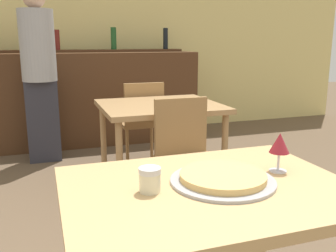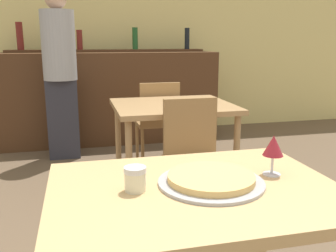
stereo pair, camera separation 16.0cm
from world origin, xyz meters
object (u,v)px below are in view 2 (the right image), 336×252
at_px(pizza_tray, 211,180).
at_px(cheese_shaker, 135,179).
at_px(chair_far_side_back, 158,118).
at_px(wine_glass, 273,147).
at_px(chair_far_side_front, 194,152).
at_px(person_standing, 60,69).

height_order(pizza_tray, cheese_shaker, cheese_shaker).
xyz_separation_m(chair_far_side_back, wine_glass, (-0.02, -2.25, 0.34)).
bearing_deg(chair_far_side_front, cheese_shaker, -117.44).
bearing_deg(pizza_tray, cheese_shaker, 179.43).
relative_size(pizza_tray, wine_glass, 2.46).
bearing_deg(wine_glass, chair_far_side_front, 88.73).
height_order(chair_far_side_back, wine_glass, wine_glass).
height_order(chair_far_side_front, cheese_shaker, chair_far_side_front).
distance_m(pizza_tray, person_standing, 2.90).
bearing_deg(person_standing, chair_far_side_front, -62.13).
xyz_separation_m(chair_far_side_front, cheese_shaker, (-0.57, -1.10, 0.27)).
distance_m(chair_far_side_front, chair_far_side_back, 1.18).
xyz_separation_m(chair_far_side_front, pizza_tray, (-0.29, -1.10, 0.24)).
distance_m(chair_far_side_front, cheese_shaker, 1.27).
relative_size(chair_far_side_front, pizza_tray, 2.18).
bearing_deg(pizza_tray, chair_far_side_back, 82.77).
height_order(person_standing, wine_glass, person_standing).
bearing_deg(chair_far_side_back, cheese_shaker, 75.97).
bearing_deg(person_standing, cheese_shaker, -83.10).
xyz_separation_m(cheese_shaker, person_standing, (-0.34, 2.82, 0.19)).
bearing_deg(chair_far_side_back, person_standing, -30.66).
height_order(chair_far_side_front, person_standing, person_standing).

